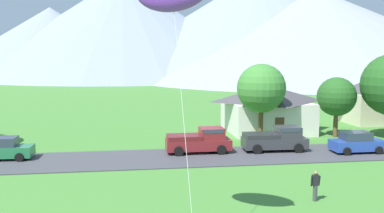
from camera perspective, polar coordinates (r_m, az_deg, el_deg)
The scene contains 14 objects.
road_strip at distance 34.06m, azimuth -0.47°, elevation -6.63°, with size 160.00×6.27×0.08m, color #424247.
mountain_west_ridge at distance 165.42m, azimuth -17.89°, elevation 7.95°, with size 78.68×78.68×24.60m, color gray.
mountain_central_ridge at distance 167.80m, azimuth 8.63°, elevation 10.49°, with size 125.78×125.78×38.12m, color gray.
mountain_far_east_ridge at distance 167.33m, azimuth -8.89°, elevation 10.26°, with size 111.90×111.90×36.74m, color gray.
mountain_east_ridge at distance 152.72m, azimuth 16.08°, elevation 8.95°, with size 125.68×125.68×28.91m, color #8E939E.
house_left_center at distance 55.84m, azimuth 22.94°, elevation 0.97°, with size 8.25×6.99×5.42m.
house_right_center at distance 45.95m, azimuth 9.71°, elevation -0.10°, with size 8.65×8.47×4.85m.
tree_left_of_center at distance 44.23m, azimuth 18.30°, elevation 1.20°, with size 3.74×3.74×5.80m.
tree_center at distance 40.80m, azimuth 9.02°, elevation 2.34°, with size 4.51×4.51×7.12m.
parked_car_green_mid_east at distance 36.07m, azimuth -23.35°, elevation -5.09°, with size 4.26×2.20×1.68m.
parked_car_blue_east_end at distance 37.85m, azimuth 20.66°, elevation -4.43°, with size 4.20×2.09×1.68m.
pickup_truck_charcoal_west_side at distance 36.70m, azimuth 10.89°, elevation -4.15°, with size 5.27×2.46×1.99m.
pickup_truck_maroon_east_side at distance 35.38m, azimuth 1.04°, elevation -4.43°, with size 5.21×2.34×1.99m.
watcher_person at distance 25.05m, azimuth 15.76°, elevation -9.84°, with size 0.56×0.24×1.68m.
Camera 1 is at (-4.62, -7.39, 7.93)m, focal length 40.98 mm.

